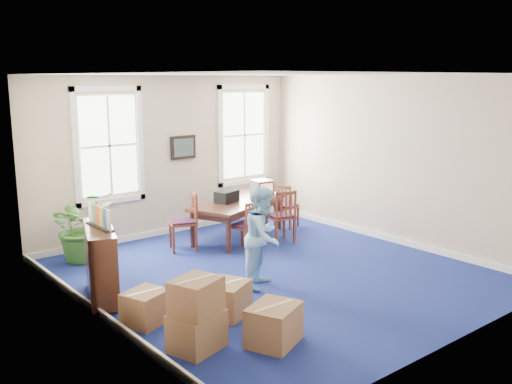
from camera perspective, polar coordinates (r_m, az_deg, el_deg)
floor at (r=9.46m, az=1.85°, el=-8.08°), size 6.50×6.50×0.00m
ceiling at (r=8.92m, az=1.98°, el=11.70°), size 6.50×6.50×0.00m
wall_back at (r=11.67m, az=-8.66°, el=3.61°), size 6.50×0.00×6.50m
wall_front at (r=6.99m, az=19.73°, el=-2.11°), size 6.50×0.00×6.50m
wall_left at (r=7.46m, az=-15.72°, el=-1.04°), size 0.00×6.50×6.50m
wall_right at (r=11.23m, az=13.54°, el=3.13°), size 0.00×6.50×6.50m
baseboard_back at (r=11.94m, az=-8.37°, el=-3.74°), size 6.00×0.04×0.12m
baseboard_left at (r=7.94m, az=-14.91°, el=-11.93°), size 0.04×6.50×0.12m
baseboard_right at (r=11.52m, az=13.10°, el=-4.48°), size 0.04×6.50×0.12m
window_left at (r=11.01m, az=-14.49°, el=4.50°), size 1.40×0.12×2.20m
window_right at (r=12.68m, az=-1.22°, el=5.72°), size 1.40×0.12×2.20m
wall_picture at (r=11.76m, az=-7.30°, el=4.45°), size 0.58×0.06×0.48m
conference_table at (r=11.38m, az=-1.76°, el=-2.74°), size 2.41×1.71×0.75m
crt_tv at (r=11.70m, az=0.60°, el=0.39°), size 0.44×0.47×0.34m
game_console at (r=11.88m, az=1.86°, el=-0.18°), size 0.15×0.19×0.04m
equipment_bag at (r=11.16m, az=-2.95°, el=-0.45°), size 0.53×0.42×0.23m
chair_near_left at (r=10.52m, az=-1.22°, el=-3.38°), size 0.51×0.51×0.94m
chair_near_right at (r=11.06m, az=2.45°, el=-2.39°), size 0.55×0.55×1.04m
chair_end_left at (r=10.63m, az=-7.33°, el=-2.95°), size 0.63×0.63×1.07m
chair_end_right at (r=12.17m, az=3.09°, el=-1.38°), size 0.53×0.53×0.93m
man at (r=8.70m, az=0.74°, el=-4.47°), size 0.95×0.88×1.55m
credenza at (r=8.54m, az=-15.25°, el=-7.01°), size 0.80×1.36×1.03m
brochure_rack at (r=8.36m, az=-15.38°, el=-2.55°), size 0.33×0.76×0.33m
potted_plant at (r=10.36m, az=-17.02°, el=-3.29°), size 1.25×1.13×1.23m
cardboard_boxes at (r=7.03m, az=-4.91°, el=-11.18°), size 2.07×2.07×0.91m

